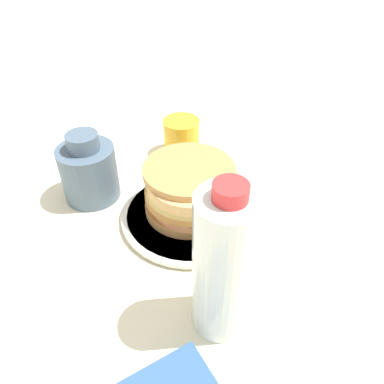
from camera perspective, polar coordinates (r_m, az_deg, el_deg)
ground_plane at (r=0.64m, az=-0.17°, el=-3.85°), size 4.00×4.00×0.00m
plate at (r=0.64m, az=-0.00°, el=-3.25°), size 0.24×0.24×0.01m
pancake_stack at (r=0.61m, az=-0.28°, el=0.23°), size 0.16×0.16×0.09m
juice_glass at (r=0.79m, az=-1.61°, el=8.38°), size 0.07×0.07×0.08m
cream_jug at (r=0.68m, az=-15.45°, el=3.17°), size 0.10×0.10×0.13m
water_bottle_near at (r=0.44m, az=4.94°, el=-11.14°), size 0.07×0.07×0.22m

